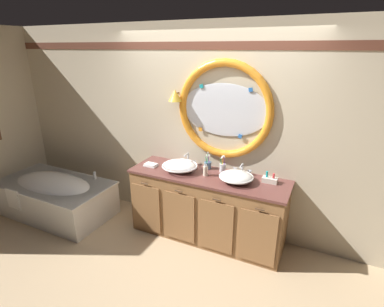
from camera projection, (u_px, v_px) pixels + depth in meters
ground_plane at (191, 245)px, 3.64m from camera, size 14.00×14.00×0.00m
back_wall_assembly at (212, 130)px, 3.67m from camera, size 6.40×0.26×2.60m
vanity_counter at (207, 206)px, 3.68m from camera, size 1.94×0.61×0.86m
bathtub at (55, 194)px, 4.26m from camera, size 1.67×0.88×0.59m
sink_basin_left at (180, 166)px, 3.63m from camera, size 0.44×0.44×0.13m
sink_basin_right at (236, 177)px, 3.34m from camera, size 0.39×0.39×0.12m
faucet_set_left at (188, 160)px, 3.83m from camera, size 0.23×0.13×0.17m
faucet_set_right at (242, 170)px, 3.54m from camera, size 0.23×0.13×0.14m
toothbrush_holder_left at (208, 165)px, 3.71m from camera, size 0.09×0.09×0.22m
toothbrush_holder_right at (223, 167)px, 3.60m from camera, size 0.08×0.08×0.21m
soap_dispenser at (206, 170)px, 3.50m from camera, size 0.06×0.06×0.15m
folded_hand_towel at (151, 165)px, 3.80m from camera, size 0.17×0.12×0.03m
toiletry_basket at (270, 180)px, 3.33m from camera, size 0.17×0.09×0.13m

